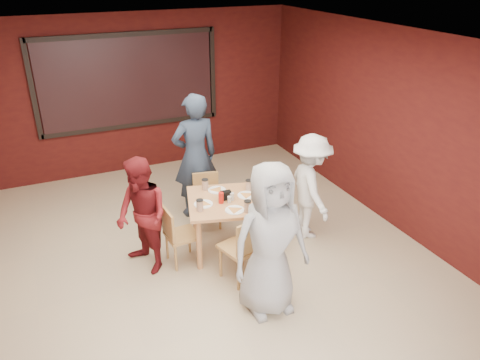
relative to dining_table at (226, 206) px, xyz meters
name	(u,v)px	position (x,y,z in m)	size (l,w,h in m)	color
floor	(199,268)	(-0.49, -0.27, -0.67)	(7.00, 7.00, 0.00)	tan
window_blinds	(129,82)	(-0.49, 3.18, 0.98)	(3.00, 0.02, 1.50)	black
dining_table	(226,206)	(0.00, 0.00, 0.00)	(1.18, 1.18, 0.91)	tan
chair_front	(245,245)	(-0.05, -0.72, -0.16)	(0.53, 0.53, 0.89)	#B48A46
chair_back	(207,196)	(0.02, 0.77, -0.22)	(0.45, 0.45, 0.78)	#B48A46
chair_left	(177,233)	(-0.69, -0.03, -0.21)	(0.42, 0.42, 0.80)	#B48A46
chair_right	(270,202)	(0.71, 0.11, -0.15)	(0.52, 0.52, 0.92)	#B48A46
diner_front	(270,240)	(-0.01, -1.26, 0.22)	(0.87, 0.56, 1.78)	#9A9A9A
diner_back	(195,156)	(-0.02, 1.12, 0.28)	(0.69, 0.45, 1.90)	#2A374B
diner_left	(142,216)	(-1.08, 0.03, 0.08)	(0.73, 0.57, 1.50)	maroon
diner_right	(311,187)	(1.22, -0.11, 0.09)	(0.97, 0.56, 1.50)	white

